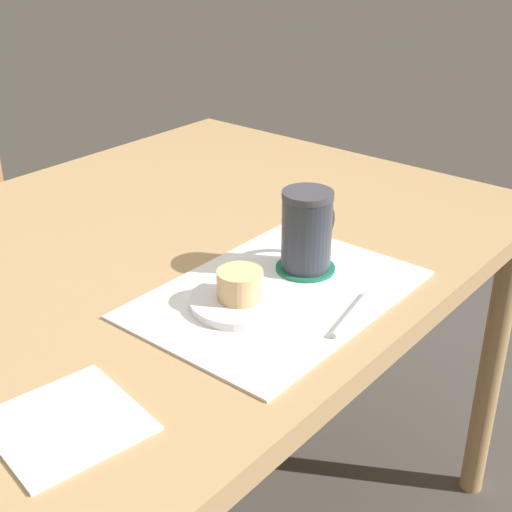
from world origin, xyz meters
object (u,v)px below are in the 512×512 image
Objects in this scene: pastry_plate at (240,301)px; pastry at (240,285)px; coffee_mug at (308,229)px; dining_table at (178,272)px.

pastry_plate is 0.03m from pastry.
pastry is at bearing 90.00° from pastry_plate.
pastry_plate is at bearing 177.49° from coffee_mug.
dining_table is 17.74× the size of pastry.
dining_table is at bearing 64.63° from pastry.
pastry is at bearing -115.37° from dining_table.
coffee_mug is (0.15, -0.01, 0.06)m from pastry_plate.
coffee_mug is (0.15, -0.01, 0.03)m from pastry.
pastry_plate is 2.19× the size of pastry.
dining_table is 0.28m from pastry_plate.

